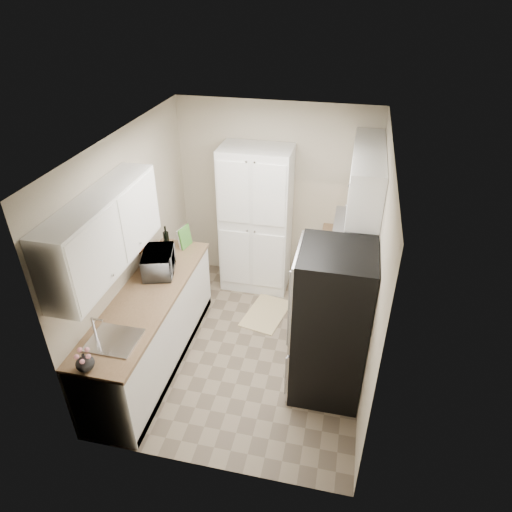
{
  "coord_description": "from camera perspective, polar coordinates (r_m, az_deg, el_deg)",
  "views": [
    {
      "loc": [
        0.97,
        -3.93,
        3.8
      ],
      "look_at": [
        0.06,
        0.15,
        1.19
      ],
      "focal_mm": 32.0,
      "sensor_mm": 36.0,
      "label": 1
    }
  ],
  "objects": [
    {
      "name": "toaster_oven",
      "position": [
        5.76,
        12.21,
        2.55
      ],
      "size": [
        0.46,
        0.51,
        0.24
      ],
      "primitive_type": "cube",
      "rotation": [
        0.0,
        0.0,
        -0.41
      ],
      "color": "silver",
      "rests_on": "countertop_right"
    },
    {
      "name": "base_cabinet_right",
      "position": [
        6.13,
        10.67,
        -1.93
      ],
      "size": [
        0.6,
        0.8,
        0.88
      ],
      "primitive_type": "cube",
      "color": "white",
      "rests_on": "ground"
    },
    {
      "name": "cutting_board",
      "position": [
        5.64,
        -8.84,
        2.36
      ],
      "size": [
        0.07,
        0.21,
        0.27
      ],
      "primitive_type": "cube",
      "rotation": [
        0.0,
        0.0,
        -0.23
      ],
      "color": "#448F33",
      "rests_on": "countertop_left"
    },
    {
      "name": "pantry_cabinet",
      "position": [
        6.06,
        -0.0,
        4.45
      ],
      "size": [
        0.9,
        0.55,
        2.0
      ],
      "primitive_type": "cube",
      "color": "white",
      "rests_on": "ground"
    },
    {
      "name": "countertop_left",
      "position": [
        4.95,
        -13.48,
        -4.93
      ],
      "size": [
        0.63,
        2.33,
        0.04
      ],
      "primitive_type": "cube",
      "color": "#846647",
      "rests_on": "base_cabinet_left"
    },
    {
      "name": "countertop_right",
      "position": [
        5.89,
        11.11,
        1.79
      ],
      "size": [
        0.63,
        0.83,
        0.04
      ],
      "primitive_type": "cube",
      "color": "#846647",
      "rests_on": "base_cabinet_right"
    },
    {
      "name": "microwave",
      "position": [
        5.2,
        -12.06,
        -0.77
      ],
      "size": [
        0.44,
        0.55,
        0.26
      ],
      "primitive_type": "imported",
      "rotation": [
        0.0,
        0.0,
        1.86
      ],
      "color": "#B3B3B8",
      "rests_on": "countertop_left"
    },
    {
      "name": "electric_range",
      "position": [
        5.45,
        10.04,
        -6.17
      ],
      "size": [
        0.71,
        0.78,
        1.13
      ],
      "color": "#B7B7BC",
      "rests_on": "ground"
    },
    {
      "name": "kitchen_mat",
      "position": [
        6.01,
        1.27,
        -7.18
      ],
      "size": [
        0.61,
        0.82,
        0.01
      ],
      "primitive_type": "cube",
      "rotation": [
        0.0,
        0.0,
        -0.2
      ],
      "color": "#D8C08A",
      "rests_on": "ground"
    },
    {
      "name": "room_shell",
      "position": [
        4.59,
        -1.38,
        3.69
      ],
      "size": [
        2.64,
        3.24,
        2.52
      ],
      "color": "beige",
      "rests_on": "ground"
    },
    {
      "name": "base_cabinet_left",
      "position": [
        5.24,
        -12.85,
        -8.96
      ],
      "size": [
        0.6,
        2.3,
        0.88
      ],
      "primitive_type": "cube",
      "color": "white",
      "rests_on": "ground"
    },
    {
      "name": "ground",
      "position": [
        5.56,
        -0.95,
        -11.22
      ],
      "size": [
        3.2,
        3.2,
        0.0
      ],
      "primitive_type": "plane",
      "color": "#7A6B56",
      "rests_on": "ground"
    },
    {
      "name": "fruit_basket",
      "position": [
        5.67,
        12.17,
        4.06
      ],
      "size": [
        0.32,
        0.32,
        0.11
      ],
      "primitive_type": null,
      "rotation": [
        0.0,
        0.0,
        -0.21
      ],
      "color": "orange",
      "rests_on": "toaster_oven"
    },
    {
      "name": "refrigerator",
      "position": [
        4.6,
        9.34,
        -8.51
      ],
      "size": [
        0.7,
        0.72,
        1.7
      ],
      "primitive_type": "cube",
      "color": "#B7B7BC",
      "rests_on": "ground"
    },
    {
      "name": "flower_vase",
      "position": [
        4.21,
        -20.62,
        -12.27
      ],
      "size": [
        0.21,
        0.21,
        0.16
      ],
      "primitive_type": "imported",
      "rotation": [
        0.0,
        0.0,
        0.38
      ],
      "color": "white",
      "rests_on": "countertop_left"
    },
    {
      "name": "wine_bottle",
      "position": [
        5.64,
        -11.17,
        2.19
      ],
      "size": [
        0.07,
        0.07,
        0.27
      ],
      "primitive_type": "cylinder",
      "color": "black",
      "rests_on": "countertop_left"
    }
  ]
}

